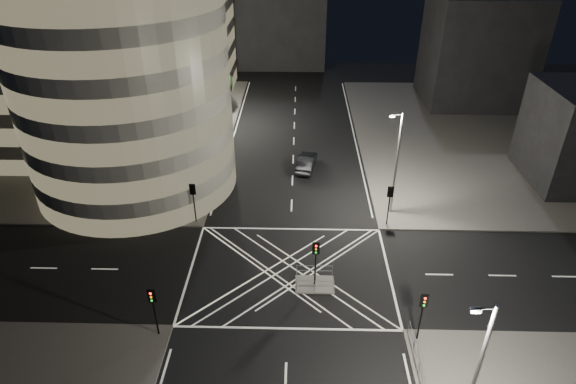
{
  "coord_description": "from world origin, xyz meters",
  "views": [
    {
      "loc": [
        0.63,
        -29.86,
        25.38
      ],
      "look_at": [
        -0.29,
        7.55,
        3.0
      ],
      "focal_mm": 30.0,
      "sensor_mm": 36.0,
      "label": 1
    }
  ],
  "objects_px": {
    "traffic_signal_island": "(316,256)",
    "street_lamp_left_far": "(221,85)",
    "traffic_signal_fr": "(390,198)",
    "traffic_signal_nl": "(153,304)",
    "street_lamp_right_far": "(396,161)",
    "traffic_signal_nr": "(423,308)",
    "sedan": "(306,162)",
    "traffic_signal_fl": "(193,196)",
    "central_island": "(315,284)",
    "street_lamp_left_near": "(194,145)",
    "street_lamp_right_near": "(475,375)"
  },
  "relations": [
    {
      "from": "traffic_signal_fl",
      "to": "traffic_signal_nr",
      "type": "xyz_separation_m",
      "value": [
        17.6,
        -13.6,
        0.0
      ]
    },
    {
      "from": "traffic_signal_fl",
      "to": "street_lamp_left_near",
      "type": "bearing_deg",
      "value": 96.97
    },
    {
      "from": "central_island",
      "to": "traffic_signal_island",
      "type": "distance_m",
      "value": 2.84
    },
    {
      "from": "street_lamp_left_near",
      "to": "street_lamp_left_far",
      "type": "relative_size",
      "value": 1.0
    },
    {
      "from": "traffic_signal_nl",
      "to": "traffic_signal_fr",
      "type": "xyz_separation_m",
      "value": [
        17.6,
        13.6,
        0.0
      ]
    },
    {
      "from": "street_lamp_left_near",
      "to": "street_lamp_right_near",
      "type": "distance_m",
      "value": 32.13
    },
    {
      "from": "central_island",
      "to": "traffic_signal_fr",
      "type": "distance_m",
      "value": 11.1
    },
    {
      "from": "traffic_signal_fr",
      "to": "sedan",
      "type": "bearing_deg",
      "value": 123.74
    },
    {
      "from": "traffic_signal_nl",
      "to": "street_lamp_left_near",
      "type": "bearing_deg",
      "value": 91.94
    },
    {
      "from": "traffic_signal_nl",
      "to": "street_lamp_right_far",
      "type": "relative_size",
      "value": 0.4
    },
    {
      "from": "street_lamp_right_near",
      "to": "street_lamp_right_far",
      "type": "bearing_deg",
      "value": 90.0
    },
    {
      "from": "traffic_signal_nr",
      "to": "street_lamp_right_far",
      "type": "xyz_separation_m",
      "value": [
        0.64,
        15.8,
        2.63
      ]
    },
    {
      "from": "traffic_signal_island",
      "to": "street_lamp_right_far",
      "type": "bearing_deg",
      "value": 54.7
    },
    {
      "from": "central_island",
      "to": "street_lamp_left_near",
      "type": "xyz_separation_m",
      "value": [
        -11.44,
        13.5,
        5.47
      ]
    },
    {
      "from": "street_lamp_left_near",
      "to": "street_lamp_right_near",
      "type": "relative_size",
      "value": 1.0
    },
    {
      "from": "traffic_signal_fr",
      "to": "street_lamp_right_near",
      "type": "distance_m",
      "value": 20.97
    },
    {
      "from": "traffic_signal_fl",
      "to": "street_lamp_right_near",
      "type": "relative_size",
      "value": 0.4
    },
    {
      "from": "central_island",
      "to": "traffic_signal_fl",
      "type": "xyz_separation_m",
      "value": [
        -10.8,
        8.3,
        2.84
      ]
    },
    {
      "from": "traffic_signal_nr",
      "to": "traffic_signal_island",
      "type": "relative_size",
      "value": 1.0
    },
    {
      "from": "traffic_signal_fr",
      "to": "street_lamp_right_near",
      "type": "relative_size",
      "value": 0.4
    },
    {
      "from": "sedan",
      "to": "street_lamp_right_near",
      "type": "bearing_deg",
      "value": 114.2
    },
    {
      "from": "traffic_signal_fr",
      "to": "central_island",
      "type": "bearing_deg",
      "value": -129.33
    },
    {
      "from": "central_island",
      "to": "street_lamp_right_far",
      "type": "xyz_separation_m",
      "value": [
        7.44,
        10.5,
        5.47
      ]
    },
    {
      "from": "central_island",
      "to": "street_lamp_right_near",
      "type": "relative_size",
      "value": 0.3
    },
    {
      "from": "traffic_signal_nr",
      "to": "street_lamp_right_near",
      "type": "xyz_separation_m",
      "value": [
        0.64,
        -7.2,
        2.63
      ]
    },
    {
      "from": "street_lamp_right_far",
      "to": "sedan",
      "type": "distance_m",
      "value": 12.7
    },
    {
      "from": "street_lamp_left_near",
      "to": "sedan",
      "type": "relative_size",
      "value": 1.97
    },
    {
      "from": "traffic_signal_fl",
      "to": "traffic_signal_fr",
      "type": "relative_size",
      "value": 1.0
    },
    {
      "from": "traffic_signal_nl",
      "to": "traffic_signal_nr",
      "type": "distance_m",
      "value": 17.6
    },
    {
      "from": "traffic_signal_fr",
      "to": "street_lamp_right_far",
      "type": "xyz_separation_m",
      "value": [
        0.64,
        2.2,
        2.63
      ]
    },
    {
      "from": "traffic_signal_nr",
      "to": "traffic_signal_fl",
      "type": "bearing_deg",
      "value": 142.31
    },
    {
      "from": "traffic_signal_island",
      "to": "street_lamp_left_far",
      "type": "xyz_separation_m",
      "value": [
        -11.44,
        31.5,
        2.63
      ]
    },
    {
      "from": "traffic_signal_fr",
      "to": "traffic_signal_island",
      "type": "distance_m",
      "value": 10.73
    },
    {
      "from": "street_lamp_right_far",
      "to": "sedan",
      "type": "bearing_deg",
      "value": 132.27
    },
    {
      "from": "central_island",
      "to": "street_lamp_left_near",
      "type": "bearing_deg",
      "value": 130.27
    },
    {
      "from": "traffic_signal_fl",
      "to": "street_lamp_right_far",
      "type": "height_order",
      "value": "street_lamp_right_far"
    },
    {
      "from": "traffic_signal_fl",
      "to": "traffic_signal_island",
      "type": "relative_size",
      "value": 1.0
    },
    {
      "from": "traffic_signal_nr",
      "to": "sedan",
      "type": "bearing_deg",
      "value": 106.57
    },
    {
      "from": "central_island",
      "to": "street_lamp_left_far",
      "type": "distance_m",
      "value": 33.95
    },
    {
      "from": "street_lamp_left_near",
      "to": "street_lamp_right_near",
      "type": "height_order",
      "value": "same"
    },
    {
      "from": "traffic_signal_nr",
      "to": "sedan",
      "type": "xyz_separation_m",
      "value": [
        -7.3,
        24.52,
        -2.08
      ]
    },
    {
      "from": "street_lamp_right_far",
      "to": "street_lamp_right_near",
      "type": "relative_size",
      "value": 1.0
    },
    {
      "from": "traffic_signal_fl",
      "to": "street_lamp_right_near",
      "type": "xyz_separation_m",
      "value": [
        18.24,
        -20.8,
        2.63
      ]
    },
    {
      "from": "street_lamp_left_far",
      "to": "sedan",
      "type": "bearing_deg",
      "value": -48.29
    },
    {
      "from": "street_lamp_left_far",
      "to": "sedan",
      "type": "distance_m",
      "value": 17.1
    },
    {
      "from": "central_island",
      "to": "sedan",
      "type": "bearing_deg",
      "value": 91.48
    },
    {
      "from": "traffic_signal_fl",
      "to": "traffic_signal_island",
      "type": "distance_m",
      "value": 13.62
    },
    {
      "from": "street_lamp_left_near",
      "to": "traffic_signal_fl",
      "type": "bearing_deg",
      "value": -83.03
    },
    {
      "from": "traffic_signal_nl",
      "to": "traffic_signal_island",
      "type": "relative_size",
      "value": 1.0
    },
    {
      "from": "traffic_signal_fl",
      "to": "street_lamp_left_near",
      "type": "height_order",
      "value": "street_lamp_left_near"
    }
  ]
}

